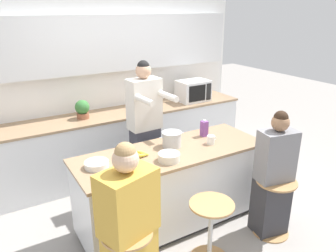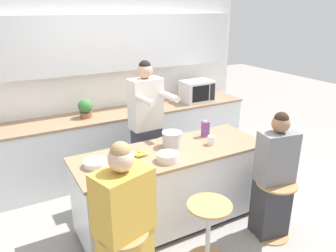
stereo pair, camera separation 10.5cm
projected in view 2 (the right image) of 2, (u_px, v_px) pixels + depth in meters
name	position (u px, v px, depth m)	size (l,w,h in m)	color
ground_plane	(171.00, 221.00, 3.71)	(16.00, 16.00, 0.00)	gray
wall_back	(112.00, 64.00, 4.59)	(4.16, 0.22, 2.70)	white
back_counter	(123.00, 142.00, 4.72)	(3.85, 0.62, 0.91)	silver
kitchen_island	(171.00, 187.00, 3.56)	(2.05, 0.74, 0.88)	black
bar_stool_center	(208.00, 228.00, 3.02)	(0.41, 0.41, 0.63)	tan
bar_stool_rightmost	(274.00, 205.00, 3.38)	(0.41, 0.41, 0.63)	tan
person_cooking	(147.00, 132.00, 3.96)	(0.41, 0.57, 1.73)	#383842
person_wrapped_blanket	(125.00, 228.00, 2.57)	(0.50, 0.40, 1.39)	gold
person_seated_near	(274.00, 182.00, 3.32)	(0.40, 0.32, 1.36)	#333338
cooking_pot	(172.00, 139.00, 3.49)	(0.30, 0.21, 0.16)	#B7BABC
fruit_bowl	(168.00, 157.00, 3.17)	(0.21, 0.21, 0.08)	silver
mixing_bowl_steel	(96.00, 163.00, 3.07)	(0.23, 0.23, 0.06)	white
coffee_cup_near	(211.00, 140.00, 3.55)	(0.12, 0.08, 0.10)	white
banana_bunch	(140.00, 154.00, 3.27)	(0.18, 0.13, 0.06)	yellow
juice_carton	(205.00, 129.00, 3.76)	(0.07, 0.07, 0.20)	#7A428E
microwave	(197.00, 91.00, 5.04)	(0.48, 0.34, 0.32)	white
potted_plant	(85.00, 108.00, 4.29)	(0.19, 0.19, 0.25)	#93563D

